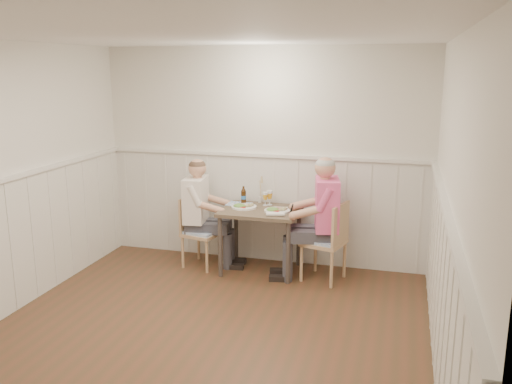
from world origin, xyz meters
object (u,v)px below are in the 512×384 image
chair_right (328,239)px  chair_left (198,229)px  dining_table (261,218)px  grass_vase (260,190)px  diner_cream (200,221)px  man_in_pink (322,228)px  beer_bottle (244,196)px

chair_right → chair_left: size_ratio=1.07×
dining_table → chair_left: 0.79m
chair_left → grass_vase: bearing=25.9°
chair_left → diner_cream: size_ratio=0.64×
chair_right → diner_cream: diner_cream is taller
man_in_pink → grass_vase: size_ratio=4.10×
grass_vase → chair_right: bearing=-23.5°
chair_right → diner_cream: 1.57m
man_in_pink → beer_bottle: size_ratio=6.52×
chair_left → grass_vase: (0.67, 0.33, 0.45)m
dining_table → chair_left: (-0.77, -0.02, -0.19)m
chair_left → grass_vase: grass_vase is taller
man_in_pink → diner_cream: bearing=177.7°
beer_bottle → man_in_pink: bearing=-13.7°
chair_left → man_in_pink: (1.50, -0.03, 0.14)m
dining_table → man_in_pink: bearing=-4.6°
dining_table → chair_right: bearing=-6.2°
dining_table → man_in_pink: 0.73m
dining_table → beer_bottle: (-0.26, 0.18, 0.20)m
diner_cream → grass_vase: 0.81m
man_in_pink → chair_right: bearing=-21.5°
diner_cream → beer_bottle: 0.61m
dining_table → chair_right: size_ratio=0.99×
dining_table → man_in_pink: size_ratio=0.62×
chair_right → chair_left: (-1.57, 0.06, -0.03)m
beer_bottle → diner_cream: bearing=-160.1°
chair_right → diner_cream: (-1.57, 0.09, 0.07)m
chair_left → man_in_pink: size_ratio=0.59×
diner_cream → beer_bottle: (0.50, 0.18, 0.29)m
chair_right → chair_left: 1.57m
chair_right → man_in_pink: bearing=158.5°
dining_table → beer_bottle: 0.38m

